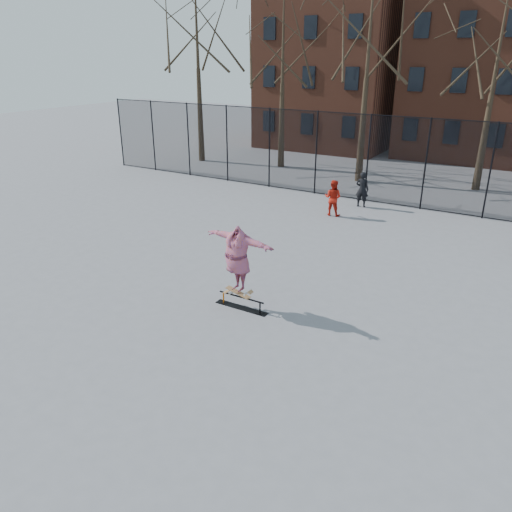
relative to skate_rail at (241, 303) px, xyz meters
The scene contains 9 objects.
ground 1.16m from the skate_rail, 56.29° to the right, with size 100.00×100.00×0.00m, color slate.
skate_rail is the anchor object (origin of this frame).
skateboard 0.28m from the skate_rail, behind, with size 0.80×0.19×0.10m, color #A17940, non-canonical shape.
skater 1.22m from the skate_rail, behind, with size 2.23×0.61×1.82m, color #6F3688.
bystander_black 11.08m from the skate_rail, 92.97° to the left, with size 0.58×0.38×1.60m, color black.
bystander_red 9.26m from the skate_rail, 97.44° to the left, with size 0.75×0.58×1.54m, color red.
fence 12.21m from the skate_rail, 87.03° to the left, with size 34.03×0.07×4.00m.
tree_row 17.73m from the skate_rail, 88.62° to the left, with size 33.66×7.46×10.67m.
rowhouses 25.77m from the skate_rail, 86.89° to the left, with size 29.00×7.00×13.00m.
Camera 1 is at (5.96, -9.26, 6.51)m, focal length 35.00 mm.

